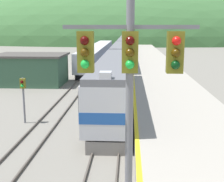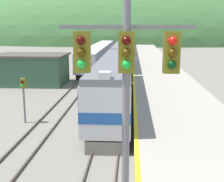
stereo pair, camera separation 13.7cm
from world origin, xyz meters
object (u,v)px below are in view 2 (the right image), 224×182
Objects in this scene: carriage_third at (125,47)px; carriage_fifth at (128,40)px; signal_post_siding at (23,91)px; express_train_lead_car at (115,81)px; carriage_second at (123,57)px; carriage_fourth at (127,43)px; signal_mast_main at (126,89)px; siding_train at (100,54)px.

carriage_fifth is at bearing 90.00° from carriage_third.
carriage_fifth is 6.17× the size of signal_post_siding.
carriage_third is at bearing 90.00° from express_train_lead_car.
carriage_second is 42.85m from carriage_fourth.
express_train_lead_car is 1.07× the size of carriage_fourth.
carriage_third is at bearing 90.00° from carriage_second.
carriage_second is at bearing -90.00° from carriage_third.
carriage_third is at bearing 91.16° from signal_mast_main.
signal_post_siding is at bearing 118.99° from signal_mast_main.
express_train_lead_car is at bearing 39.35° from signal_post_siding.
express_train_lead_car is at bearing -90.00° from carriage_third.
carriage_third is (0.00, 21.43, 0.00)m from carriage_second.
signal_post_siding is (-6.30, -5.17, 0.11)m from express_train_lead_car.
express_train_lead_car is 2.82× the size of signal_mast_main.
carriage_third and carriage_fourth have the same top height.
signal_mast_main is at bearing -61.01° from signal_post_siding.
carriage_third is at bearing 68.48° from siding_train.
carriage_third is 1.00× the size of carriage_fourth.
signal_mast_main is at bearing -86.15° from express_train_lead_car.
carriage_second is 1.00× the size of carriage_fourth.
carriage_third is at bearing -90.00° from carriage_fifth.
carriage_second is 1.00× the size of carriage_third.
carriage_fifth is 0.53× the size of siding_train.
carriage_third is at bearing -90.00° from carriage_fourth.
carriage_third is (0.00, 43.78, -0.01)m from express_train_lead_car.
signal_mast_main reaches higher than carriage_fourth.
siding_train is at bearing -111.52° from carriage_third.
carriage_fourth is at bearing 84.88° from signal_post_siding.
siding_train is 37.28m from signal_post_siding.
siding_train reaches higher than signal_post_siding.
carriage_fourth is 0.53× the size of siding_train.
express_train_lead_car is 0.56× the size of siding_train.
carriage_second is 64.28m from carriage_fifth.
carriage_fifth is 54.76m from siding_train.
express_train_lead_car is at bearing -90.00° from carriage_second.
express_train_lead_car reaches higher than carriage_third.
siding_train is at bearing 115.44° from carriage_second.
carriage_third is 62.70m from signal_mast_main.
carriage_second is 6.17× the size of signal_post_siding.
express_train_lead_car is at bearing -90.00° from carriage_fifth.
carriage_second is at bearing 77.10° from signal_post_siding.
express_train_lead_car is 19.12m from signal_mast_main.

